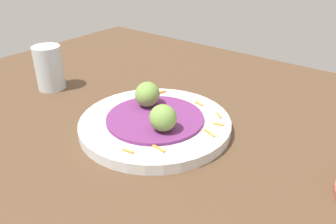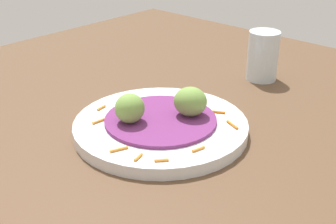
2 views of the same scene
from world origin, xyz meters
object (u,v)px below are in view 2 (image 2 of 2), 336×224
Objects in this scene: main_plate at (161,127)px; guac_scoop_left at (130,108)px; water_glass at (263,56)px; guac_scoop_center at (190,102)px.

guac_scoop_left reaches higher than main_plate.
guac_scoop_left is at bearing -93.37° from water_glass.
guac_scoop_center is at bearing -82.95° from water_glass.
water_glass is (2.04, 34.69, 0.20)cm from guac_scoop_left.
main_plate is at bearing 56.68° from guac_scoop_left.
main_plate is 5.24× the size of guac_scoop_center.
water_glass is (-3.29, 26.58, 0.15)cm from guac_scoop_center.
guac_scoop_center is at bearing 56.68° from main_plate.
water_glass reaches higher than guac_scoop_center.
guac_scoop_center reaches higher than main_plate.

